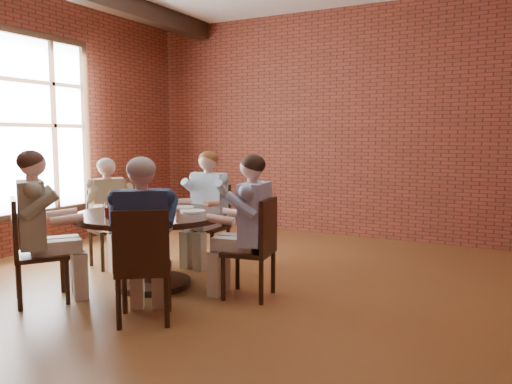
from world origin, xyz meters
The scene contains 25 objects.
floor centered at (0.00, 0.00, 0.00)m, with size 7.00×7.00×0.00m, color brown.
wall_back centered at (0.00, 3.50, 1.70)m, with size 7.00×7.00×0.00m, color brown.
window centered at (-3.18, 0.40, 1.65)m, with size 0.10×2.16×2.36m.
dining_table centered at (-0.83, 0.06, 0.53)m, with size 1.51×1.51×0.75m.
chair_a centered at (0.27, 0.24, 0.51)m, with size 0.49×0.49×0.94m.
diner_a centered at (0.18, 0.22, 0.67)m, with size 0.53×0.65×1.34m, color #374F91, non-canonical shape.
chair_b centered at (-0.85, 1.17, 0.51)m, with size 0.43×0.43×0.94m.
diner_b centered at (-0.85, 1.08, 0.66)m, with size 0.53×0.65×1.33m, color #A0B9CC, non-canonical shape.
chair_c centered at (-1.84, 0.47, 0.49)m, with size 0.51×0.51×0.89m.
diner_c centered at (-1.77, 0.44, 0.63)m, with size 0.48×0.59×1.26m, color brown, non-canonical shape.
chair_d centered at (-1.48, -0.85, 0.52)m, with size 0.62×0.62×0.96m.
diner_d centered at (-1.43, -0.78, 0.69)m, with size 0.56×0.68×1.38m, color gray, non-canonical shape.
chair_e centered at (-0.23, -0.78, 0.51)m, with size 0.60×0.60×0.94m.
diner_e centered at (-0.28, -0.71, 0.67)m, with size 0.53×0.66×1.34m, color #1B2A4D, non-canonical shape.
plate_a centered at (-0.50, 0.30, 0.76)m, with size 0.26×0.26×0.01m, color white.
plate_b centered at (-0.76, 0.46, 0.76)m, with size 0.26×0.26×0.01m, color white.
plate_c centered at (-1.32, 0.27, 0.76)m, with size 0.26×0.26×0.01m, color white.
plate_d centered at (-0.76, -0.32, 0.76)m, with size 0.26×0.26×0.01m, color white.
glass_a centered at (-0.60, 0.08, 0.82)m, with size 0.07×0.07×0.14m, color white.
glass_b centered at (-0.76, 0.30, 0.82)m, with size 0.07×0.07×0.14m, color white.
glass_c centered at (-0.99, 0.36, 0.82)m, with size 0.07×0.07×0.14m, color white.
glass_d centered at (-1.02, 0.13, 0.82)m, with size 0.07×0.07×0.14m, color white.
glass_e centered at (-1.10, -0.03, 0.82)m, with size 0.07×0.07×0.14m, color white.
glass_f centered at (-1.01, -0.34, 0.82)m, with size 0.07×0.07×0.14m, color white.
smartphone centered at (-0.49, -0.15, 0.75)m, with size 0.07×0.15×0.01m, color black.
Camera 1 is at (2.38, -3.79, 1.50)m, focal length 35.00 mm.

